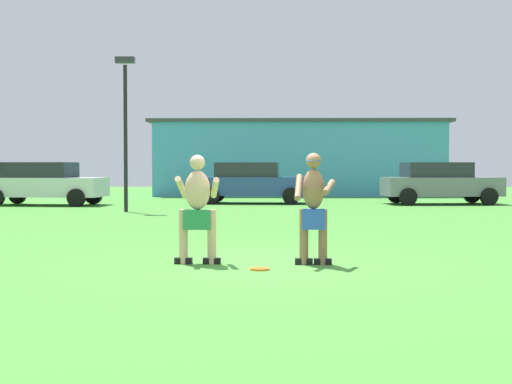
{
  "coord_description": "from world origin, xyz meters",
  "views": [
    {
      "loc": [
        0.01,
        -10.65,
        1.44
      ],
      "look_at": [
        -0.17,
        0.67,
        1.04
      ],
      "focal_mm": 51.27,
      "sensor_mm": 36.0,
      "label": 1
    }
  ],
  "objects_px": {
    "player_in_green": "(198,207)",
    "car_blue_far_end": "(251,182)",
    "player_with_cap": "(313,204)",
    "car_gray_mid_lot": "(440,182)",
    "lamp_post": "(125,115)",
    "car_white_near_post": "(44,183)",
    "frisbee": "(260,269)"
  },
  "relations": [
    {
      "from": "player_in_green",
      "to": "car_blue_far_end",
      "type": "distance_m",
      "value": 17.49
    },
    {
      "from": "car_gray_mid_lot",
      "to": "car_blue_far_end",
      "type": "relative_size",
      "value": 1.01
    },
    {
      "from": "player_with_cap",
      "to": "lamp_post",
      "type": "distance_m",
      "value": 13.46
    },
    {
      "from": "car_white_near_post",
      "to": "player_in_green",
      "type": "bearing_deg",
      "value": -65.79
    },
    {
      "from": "player_with_cap",
      "to": "car_gray_mid_lot",
      "type": "xyz_separation_m",
      "value": [
        5.83,
        17.03,
        -0.07
      ]
    },
    {
      "from": "player_in_green",
      "to": "car_white_near_post",
      "type": "xyz_separation_m",
      "value": [
        -7.21,
        16.04,
        -0.02
      ]
    },
    {
      "from": "player_in_green",
      "to": "car_gray_mid_lot",
      "type": "height_order",
      "value": "player_in_green"
    },
    {
      "from": "player_with_cap",
      "to": "car_blue_far_end",
      "type": "bearing_deg",
      "value": 94.28
    },
    {
      "from": "player_in_green",
      "to": "car_blue_far_end",
      "type": "bearing_deg",
      "value": 88.74
    },
    {
      "from": "player_with_cap",
      "to": "car_blue_far_end",
      "type": "distance_m",
      "value": 17.59
    },
    {
      "from": "car_gray_mid_lot",
      "to": "frisbee",
      "type": "bearing_deg",
      "value": -110.59
    },
    {
      "from": "player_with_cap",
      "to": "frisbee",
      "type": "xyz_separation_m",
      "value": [
        -0.78,
        -0.56,
        -0.88
      ]
    },
    {
      "from": "car_blue_far_end",
      "to": "lamp_post",
      "type": "xyz_separation_m",
      "value": [
        -3.83,
        -5.3,
        2.22
      ]
    },
    {
      "from": "player_with_cap",
      "to": "car_white_near_post",
      "type": "height_order",
      "value": "player_with_cap"
    },
    {
      "from": "car_white_near_post",
      "to": "car_gray_mid_lot",
      "type": "distance_m",
      "value": 14.77
    },
    {
      "from": "player_with_cap",
      "to": "car_white_near_post",
      "type": "relative_size",
      "value": 0.37
    },
    {
      "from": "player_in_green",
      "to": "lamp_post",
      "type": "height_order",
      "value": "lamp_post"
    },
    {
      "from": "player_with_cap",
      "to": "player_in_green",
      "type": "distance_m",
      "value": 1.7
    },
    {
      "from": "player_in_green",
      "to": "car_blue_far_end",
      "type": "xyz_separation_m",
      "value": [
        0.39,
        17.49,
        -0.02
      ]
    },
    {
      "from": "lamp_post",
      "to": "car_gray_mid_lot",
      "type": "bearing_deg",
      "value": 23.57
    },
    {
      "from": "frisbee",
      "to": "car_gray_mid_lot",
      "type": "relative_size",
      "value": 0.06
    },
    {
      "from": "car_blue_far_end",
      "to": "player_in_green",
      "type": "bearing_deg",
      "value": -91.26
    },
    {
      "from": "player_with_cap",
      "to": "car_white_near_post",
      "type": "bearing_deg",
      "value": 118.97
    },
    {
      "from": "player_in_green",
      "to": "frisbee",
      "type": "xyz_separation_m",
      "value": [
        0.92,
        -0.61,
        -0.83
      ]
    },
    {
      "from": "player_in_green",
      "to": "frisbee",
      "type": "height_order",
      "value": "player_in_green"
    },
    {
      "from": "frisbee",
      "to": "car_blue_far_end",
      "type": "bearing_deg",
      "value": 91.69
    },
    {
      "from": "frisbee",
      "to": "lamp_post",
      "type": "height_order",
      "value": "lamp_post"
    },
    {
      "from": "player_with_cap",
      "to": "car_blue_far_end",
      "type": "xyz_separation_m",
      "value": [
        -1.31,
        17.55,
        -0.07
      ]
    },
    {
      "from": "player_with_cap",
      "to": "player_in_green",
      "type": "xyz_separation_m",
      "value": [
        -1.7,
        0.06,
        -0.05
      ]
    },
    {
      "from": "player_with_cap",
      "to": "car_blue_far_end",
      "type": "relative_size",
      "value": 0.37
    },
    {
      "from": "player_in_green",
      "to": "car_white_near_post",
      "type": "distance_m",
      "value": 17.59
    },
    {
      "from": "car_blue_far_end",
      "to": "player_with_cap",
      "type": "bearing_deg",
      "value": -85.72
    }
  ]
}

